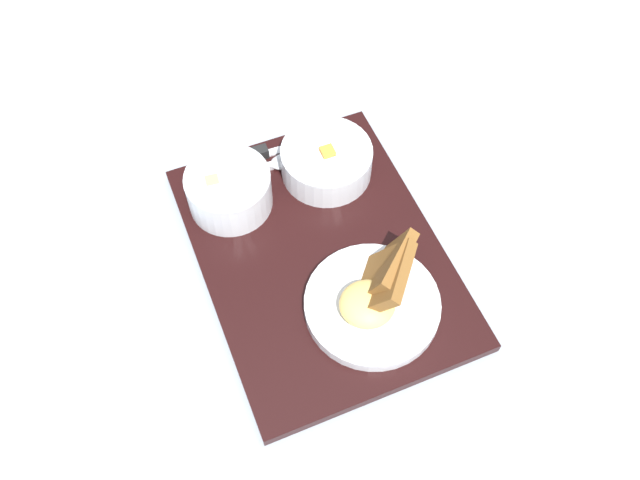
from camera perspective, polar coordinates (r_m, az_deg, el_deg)
The scene contains 7 objects.
ground_plane at distance 0.91m, azimuth 0.00°, elevation -1.53°, with size 4.00×4.00×0.00m, color #99A3AD.
serving_tray at distance 0.90m, azimuth 0.00°, elevation -1.28°, with size 0.44×0.34×0.02m.
bowl_salad at distance 0.95m, azimuth 0.55°, elevation 6.78°, with size 0.13×0.13×0.05m.
bowl_soup at distance 0.92m, azimuth -7.69°, elevation 4.34°, with size 0.12×0.12×0.06m.
plate_main at distance 0.84m, azimuth 4.60°, elevation -4.79°, with size 0.17×0.17×0.09m.
knife at distance 0.98m, azimuth -5.43°, elevation 7.18°, with size 0.02×0.20×0.02m.
spoon at distance 0.97m, azimuth -3.97°, elevation 6.36°, with size 0.03×0.16×0.01m.
Camera 1 is at (0.44, -0.14, 0.78)m, focal length 38.00 mm.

